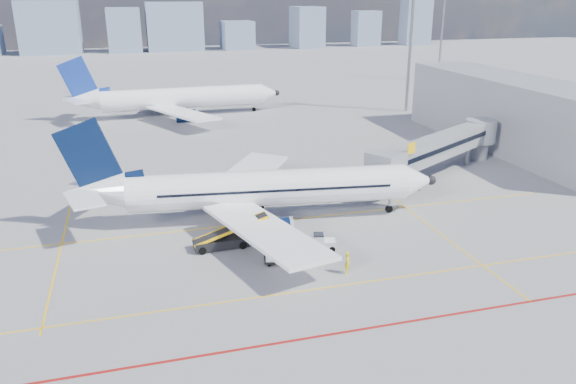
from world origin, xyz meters
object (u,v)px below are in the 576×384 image
object	(u,v)px
cargo_dolly	(285,251)
baggage_tug	(322,242)
main_aircraft	(254,189)
second_aircraft	(175,99)
ramp_worker	(348,263)
belt_loader	(223,240)

from	to	relation	value
cargo_dolly	baggage_tug	bearing A→B (deg)	32.80
main_aircraft	second_aircraft	size ratio (longest dim) A/B	0.93
ramp_worker	belt_loader	bearing A→B (deg)	83.05
belt_loader	ramp_worker	bearing A→B (deg)	-43.43
second_aircraft	ramp_worker	size ratio (longest dim) A/B	20.77
cargo_dolly	belt_loader	bearing A→B (deg)	147.88
main_aircraft	cargo_dolly	size ratio (longest dim) A/B	9.94
main_aircraft	baggage_tug	size ratio (longest dim) A/B	15.39
second_aircraft	baggage_tug	distance (m)	62.02
second_aircraft	ramp_worker	xyz separation A→B (m)	(7.78, -66.32, -2.28)
ramp_worker	main_aircraft	bearing A→B (deg)	53.41
main_aircraft	second_aircraft	distance (m)	53.33
main_aircraft	ramp_worker	size ratio (longest dim) A/B	19.28
cargo_dolly	belt_loader	distance (m)	6.22
second_aircraft	cargo_dolly	xyz separation A→B (m)	(3.47, -63.04, -2.19)
main_aircraft	ramp_worker	distance (m)	14.09
second_aircraft	ramp_worker	bearing A→B (deg)	-85.04
baggage_tug	cargo_dolly	bearing A→B (deg)	-143.16
main_aircraft	second_aircraft	xyz separation A→B (m)	(-3.06, 53.24, -0.00)
second_aircraft	belt_loader	distance (m)	58.84
second_aircraft	belt_loader	world-z (taller)	second_aircraft
second_aircraft	baggage_tug	bearing A→B (deg)	-85.03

